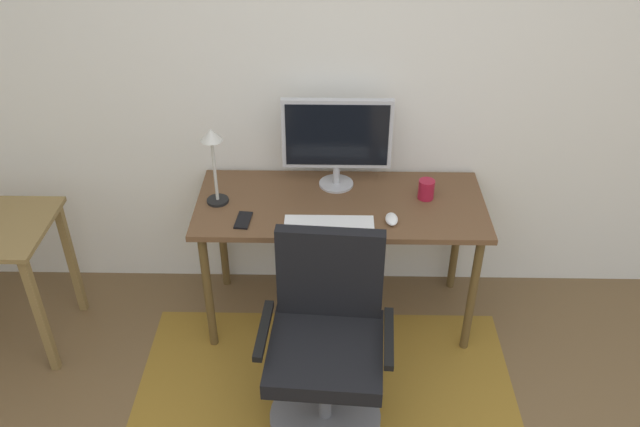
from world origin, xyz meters
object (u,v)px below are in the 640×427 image
at_px(computer_mouse, 392,219).
at_px(office_chair, 327,352).
at_px(coffee_cup, 426,189).
at_px(desk_lamp, 213,151).
at_px(monitor, 337,137).
at_px(desk, 340,215).
at_px(keyboard, 329,224).
at_px(cell_phone, 243,220).

height_order(computer_mouse, office_chair, office_chair).
bearing_deg(coffee_cup, desk_lamp, -176.97).
bearing_deg(monitor, desk_lamp, -163.80).
xyz_separation_m(desk, keyboard, (-0.06, -0.21, 0.09)).
bearing_deg(computer_mouse, cell_phone, -179.56).
bearing_deg(desk_lamp, coffee_cup, 3.03).
bearing_deg(cell_phone, keyboard, 0.86).
xyz_separation_m(computer_mouse, office_chair, (-0.31, -0.53, -0.36)).
bearing_deg(office_chair, desk_lamp, 132.99).
bearing_deg(office_chair, cell_phone, 132.21).
distance_m(keyboard, office_chair, 0.60).
distance_m(desk, desk_lamp, 0.72).
height_order(desk, monitor, monitor).
xyz_separation_m(monitor, keyboard, (-0.04, -0.38, -0.27)).
height_order(monitor, cell_phone, monitor).
xyz_separation_m(desk, computer_mouse, (0.24, -0.17, 0.10)).
distance_m(cell_phone, office_chair, 0.75).
height_order(desk, computer_mouse, computer_mouse).
relative_size(monitor, computer_mouse, 5.34).
xyz_separation_m(coffee_cup, cell_phone, (-0.91, -0.22, -0.05)).
bearing_deg(monitor, cell_phone, -142.69).
height_order(computer_mouse, desk_lamp, desk_lamp).
relative_size(desk, desk_lamp, 3.56).
relative_size(computer_mouse, coffee_cup, 1.02).
bearing_deg(desk, monitor, 97.60).
bearing_deg(computer_mouse, monitor, 128.29).
distance_m(monitor, computer_mouse, 0.51).
relative_size(coffee_cup, cell_phone, 0.73).
xyz_separation_m(desk, desk_lamp, (-0.62, -0.01, 0.37)).
bearing_deg(monitor, coffee_cup, -14.57).
height_order(desk_lamp, office_chair, desk_lamp).
distance_m(keyboard, computer_mouse, 0.30).
xyz_separation_m(keyboard, coffee_cup, (0.49, 0.26, 0.04)).
bearing_deg(cell_phone, computer_mouse, 5.70).
height_order(cell_phone, desk_lamp, desk_lamp).
bearing_deg(cell_phone, office_chair, -46.44).
bearing_deg(coffee_cup, keyboard, -152.36).
relative_size(keyboard, computer_mouse, 4.13).
bearing_deg(monitor, keyboard, -95.33).
xyz_separation_m(monitor, computer_mouse, (0.27, -0.34, -0.27)).
relative_size(desk, coffee_cup, 14.32).
bearing_deg(coffee_cup, office_chair, -123.60).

